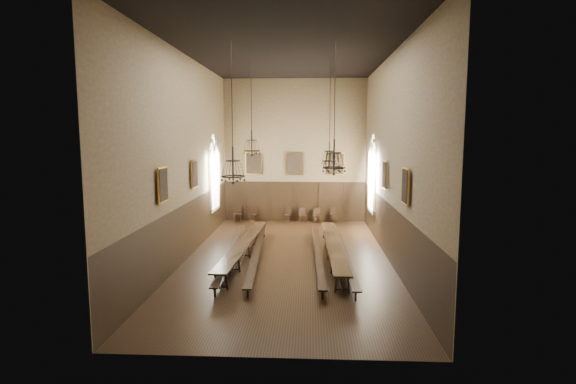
# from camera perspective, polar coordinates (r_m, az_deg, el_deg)

# --- Properties ---
(floor) EXTENTS (9.00, 18.00, 0.02)m
(floor) POSITION_cam_1_polar(r_m,az_deg,el_deg) (20.29, -0.07, -8.50)
(floor) COLOR black
(floor) RESTS_ON ground
(ceiling) EXTENTS (9.00, 18.00, 0.02)m
(ceiling) POSITION_cam_1_polar(r_m,az_deg,el_deg) (19.84, -0.07, 17.44)
(ceiling) COLOR black
(ceiling) RESTS_ON ground
(wall_back) EXTENTS (9.00, 0.02, 9.00)m
(wall_back) POSITION_cam_1_polar(r_m,az_deg,el_deg) (28.55, 0.85, 5.25)
(wall_back) COLOR #877153
(wall_back) RESTS_ON ground
(wall_front) EXTENTS (9.00, 0.02, 9.00)m
(wall_front) POSITION_cam_1_polar(r_m,az_deg,el_deg) (10.59, -2.56, 1.82)
(wall_front) COLOR #877153
(wall_front) RESTS_ON ground
(wall_left) EXTENTS (0.02, 18.00, 9.00)m
(wall_left) POSITION_cam_1_polar(r_m,az_deg,el_deg) (20.29, -12.93, 4.25)
(wall_left) COLOR #877153
(wall_left) RESTS_ON ground
(wall_right) EXTENTS (0.02, 18.00, 9.00)m
(wall_right) POSITION_cam_1_polar(r_m,az_deg,el_deg) (19.84, 13.08, 4.18)
(wall_right) COLOR #877153
(wall_right) RESTS_ON ground
(wainscot_panelling) EXTENTS (9.00, 18.00, 2.50)m
(wainscot_panelling) POSITION_cam_1_polar(r_m,az_deg,el_deg) (19.99, -0.07, -5.02)
(wainscot_panelling) COLOR black
(wainscot_panelling) RESTS_ON floor
(table_left) EXTENTS (1.15, 9.42, 0.73)m
(table_left) POSITION_cam_1_polar(r_m,az_deg,el_deg) (20.44, -5.58, -7.32)
(table_left) COLOR black
(table_left) RESTS_ON floor
(table_right) EXTENTS (0.84, 9.48, 0.74)m
(table_right) POSITION_cam_1_polar(r_m,az_deg,el_deg) (20.22, 5.82, -7.48)
(table_right) COLOR black
(table_right) RESTS_ON floor
(bench_left_outer) EXTENTS (0.98, 10.17, 0.46)m
(bench_left_outer) POSITION_cam_1_polar(r_m,az_deg,el_deg) (20.31, -7.33, -7.67)
(bench_left_outer) COLOR black
(bench_left_outer) RESTS_ON floor
(bench_left_inner) EXTENTS (0.87, 10.47, 0.47)m
(bench_left_inner) POSITION_cam_1_polar(r_m,az_deg,el_deg) (20.19, -3.95, -7.69)
(bench_left_inner) COLOR black
(bench_left_inner) RESTS_ON floor
(bench_right_inner) EXTENTS (0.46, 10.30, 0.46)m
(bench_right_inner) POSITION_cam_1_polar(r_m,az_deg,el_deg) (20.00, 3.84, -7.85)
(bench_right_inner) COLOR black
(bench_right_inner) RESTS_ON floor
(bench_right_outer) EXTENTS (0.49, 10.77, 0.48)m
(bench_right_outer) POSITION_cam_1_polar(r_m,az_deg,el_deg) (20.16, 6.96, -7.73)
(bench_right_outer) COLOR black
(bench_right_outer) RESTS_ON floor
(chair_0) EXTENTS (0.48, 0.48, 1.04)m
(chair_0) POSITION_cam_1_polar(r_m,az_deg,el_deg) (28.87, -6.37, -3.14)
(chair_0) COLOR black
(chair_0) RESTS_ON floor
(chair_1) EXTENTS (0.51, 0.51, 0.94)m
(chair_1) POSITION_cam_1_polar(r_m,az_deg,el_deg) (28.82, -4.40, -3.20)
(chair_1) COLOR black
(chair_1) RESTS_ON floor
(chair_3) EXTENTS (0.50, 0.50, 0.92)m
(chair_3) POSITION_cam_1_polar(r_m,az_deg,el_deg) (28.62, -0.06, -3.26)
(chair_3) COLOR black
(chair_3) RESTS_ON floor
(chair_4) EXTENTS (0.50, 0.50, 0.89)m
(chair_4) POSITION_cam_1_polar(r_m,az_deg,el_deg) (28.52, 1.86, -3.31)
(chair_4) COLOR black
(chair_4) RESTS_ON floor
(chair_5) EXTENTS (0.47, 0.47, 0.89)m
(chair_5) POSITION_cam_1_polar(r_m,az_deg,el_deg) (28.54, 3.73, -3.32)
(chair_5) COLOR black
(chair_5) RESTS_ON floor
(chair_6) EXTENTS (0.48, 0.48, 0.92)m
(chair_6) POSITION_cam_1_polar(r_m,az_deg,el_deg) (28.52, 5.80, -3.33)
(chair_6) COLOR black
(chair_6) RESTS_ON floor
(chandelier_back_left) EXTENTS (0.80, 0.80, 4.40)m
(chandelier_back_left) POSITION_cam_1_polar(r_m,az_deg,el_deg) (21.88, -4.63, 6.04)
(chandelier_back_left) COLOR black
(chandelier_back_left) RESTS_ON ceiling
(chandelier_back_right) EXTENTS (0.75, 0.75, 4.89)m
(chandelier_back_right) POSITION_cam_1_polar(r_m,az_deg,el_deg) (21.91, 5.29, 4.91)
(chandelier_back_right) COLOR black
(chandelier_back_right) RESTS_ON ceiling
(chandelier_front_left) EXTENTS (0.93, 0.93, 5.26)m
(chandelier_front_left) POSITION_cam_1_polar(r_m,az_deg,el_deg) (17.51, -7.01, 3.03)
(chandelier_front_left) COLOR black
(chandelier_front_left) RESTS_ON ceiling
(chandelier_front_right) EXTENTS (0.89, 0.89, 4.92)m
(chandelier_front_right) POSITION_cam_1_polar(r_m,az_deg,el_deg) (17.54, 5.86, 4.10)
(chandelier_front_right) COLOR black
(chandelier_front_right) RESTS_ON ceiling
(portrait_back_0) EXTENTS (1.10, 0.12, 1.40)m
(portrait_back_0) POSITION_cam_1_polar(r_m,az_deg,el_deg) (28.67, -4.37, 3.63)
(portrait_back_0) COLOR gold
(portrait_back_0) RESTS_ON wall_back
(portrait_back_1) EXTENTS (1.10, 0.12, 1.40)m
(portrait_back_1) POSITION_cam_1_polar(r_m,az_deg,el_deg) (28.46, 0.84, 3.63)
(portrait_back_1) COLOR gold
(portrait_back_1) RESTS_ON wall_back
(portrait_back_2) EXTENTS (1.10, 0.12, 1.40)m
(portrait_back_2) POSITION_cam_1_polar(r_m,az_deg,el_deg) (28.49, 6.08, 3.59)
(portrait_back_2) COLOR gold
(portrait_back_2) RESTS_ON wall_back
(portrait_left_0) EXTENTS (0.12, 1.00, 1.30)m
(portrait_left_0) POSITION_cam_1_polar(r_m,az_deg,el_deg) (21.27, -11.81, 2.25)
(portrait_left_0) COLOR gold
(portrait_left_0) RESTS_ON wall_left
(portrait_left_1) EXTENTS (0.12, 1.00, 1.30)m
(portrait_left_1) POSITION_cam_1_polar(r_m,az_deg,el_deg) (16.98, -15.63, 0.90)
(portrait_left_1) COLOR gold
(portrait_left_1) RESTS_ON wall_left
(portrait_right_0) EXTENTS (0.12, 1.00, 1.30)m
(portrait_right_0) POSITION_cam_1_polar(r_m,az_deg,el_deg) (20.86, 12.18, 2.14)
(portrait_right_0) COLOR gold
(portrait_right_0) RESTS_ON wall_right
(portrait_right_1) EXTENTS (0.12, 1.00, 1.30)m
(portrait_right_1) POSITION_cam_1_polar(r_m,az_deg,el_deg) (16.46, 14.70, 0.73)
(portrait_right_1) COLOR gold
(portrait_right_1) RESTS_ON wall_right
(window_right) EXTENTS (0.20, 2.20, 4.60)m
(window_right) POSITION_cam_1_polar(r_m,az_deg,el_deg) (25.33, 10.64, 2.37)
(window_right) COLOR white
(window_right) RESTS_ON wall_right
(window_left) EXTENTS (0.20, 2.20, 4.60)m
(window_left) POSITION_cam_1_polar(r_m,az_deg,el_deg) (25.67, -9.37, 2.47)
(window_left) COLOR white
(window_left) RESTS_ON wall_left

